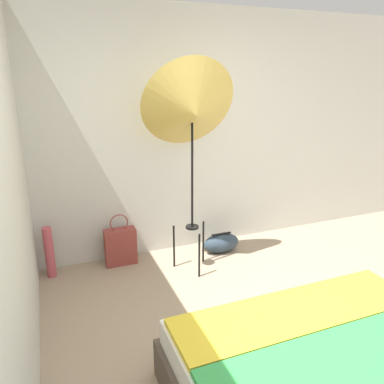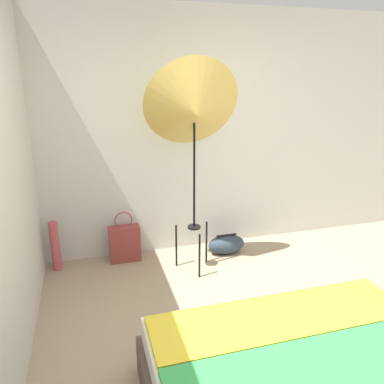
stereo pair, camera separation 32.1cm
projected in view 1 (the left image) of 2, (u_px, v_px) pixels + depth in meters
name	position (u px, v px, depth m)	size (l,w,h in m)	color
ground_plane	(291.00, 378.00, 2.49)	(14.00, 14.00, 0.00)	gray
wall_back	(179.00, 135.00, 4.02)	(8.00, 0.05, 2.60)	beige
wall_side_left	(11.00, 176.00, 2.43)	(0.05, 8.00, 2.60)	beige
photo_umbrella	(192.00, 110.00, 3.41)	(0.92, 0.60, 2.09)	black
tote_bag	(121.00, 246.00, 3.93)	(0.32, 0.14, 0.56)	brown
duffel_bag	(221.00, 243.00, 4.22)	(0.42, 0.21, 0.22)	#2D3D4C
paper_roll	(49.00, 252.00, 3.66)	(0.09, 0.09, 0.52)	#BC4C56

